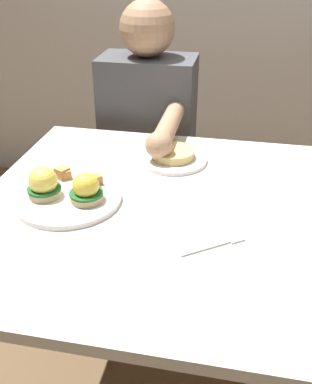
# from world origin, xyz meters

# --- Properties ---
(dining_table) EXTENTS (1.20, 0.90, 0.74)m
(dining_table) POSITION_xyz_m (0.00, 0.00, 0.63)
(dining_table) COLOR silver
(dining_table) RESTS_ON ground_plane
(eggs_benedict_plate) EXTENTS (0.27, 0.27, 0.09)m
(eggs_benedict_plate) POSITION_xyz_m (-0.38, -0.02, 0.77)
(eggs_benedict_plate) COLOR white
(eggs_benedict_plate) RESTS_ON dining_table
(fork) EXTENTS (0.14, 0.11, 0.00)m
(fork) POSITION_xyz_m (0.01, -0.13, 0.74)
(fork) COLOR silver
(fork) RESTS_ON dining_table
(side_plate) EXTENTS (0.20, 0.20, 0.04)m
(side_plate) POSITION_xyz_m (-0.15, 0.26, 0.75)
(side_plate) COLOR white
(side_plate) RESTS_ON dining_table
(diner_person) EXTENTS (0.34, 0.54, 1.14)m
(diner_person) POSITION_xyz_m (-0.30, 0.60, 0.65)
(diner_person) COLOR #33333D
(diner_person) RESTS_ON ground_plane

